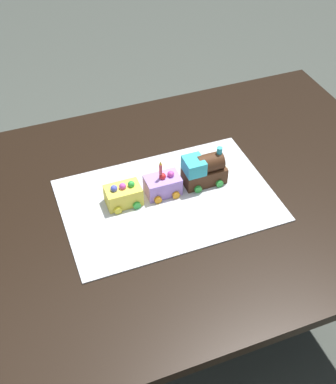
% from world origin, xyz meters
% --- Properties ---
extents(ground_plane, '(8.00, 8.00, 0.00)m').
position_xyz_m(ground_plane, '(0.00, 0.00, 0.00)').
color(ground_plane, '#474C44').
extents(dining_table, '(1.40, 1.00, 0.74)m').
position_xyz_m(dining_table, '(0.00, 0.00, 0.63)').
color(dining_table, black).
rests_on(dining_table, ground).
extents(cake_board, '(0.60, 0.40, 0.00)m').
position_xyz_m(cake_board, '(0.06, 0.01, 0.74)').
color(cake_board, silver).
rests_on(cake_board, dining_table).
extents(cake_locomotive, '(0.14, 0.08, 0.12)m').
position_xyz_m(cake_locomotive, '(-0.06, -0.03, 0.79)').
color(cake_locomotive, '#472816').
rests_on(cake_locomotive, cake_board).
extents(cake_car_hopper_lavender, '(0.10, 0.08, 0.07)m').
position_xyz_m(cake_car_hopper_lavender, '(0.07, -0.03, 0.77)').
color(cake_car_hopper_lavender, '#AD84E0').
rests_on(cake_car_hopper_lavender, cake_board).
extents(cake_car_gondola_lemon, '(0.10, 0.08, 0.07)m').
position_xyz_m(cake_car_gondola_lemon, '(0.18, -0.03, 0.77)').
color(cake_car_gondola_lemon, '#F4E04C').
rests_on(cake_car_gondola_lemon, cake_board).
extents(birthday_candle, '(0.01, 0.01, 0.05)m').
position_xyz_m(birthday_candle, '(0.07, -0.03, 0.84)').
color(birthday_candle, '#F24C59').
rests_on(birthday_candle, cake_car_hopper_lavender).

